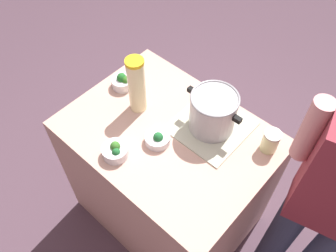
{
  "coord_description": "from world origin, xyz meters",
  "views": [
    {
      "loc": [
        0.69,
        -0.77,
        2.29
      ],
      "look_at": [
        0.0,
        0.0,
        0.95
      ],
      "focal_mm": 38.02,
      "sensor_mm": 36.0,
      "label": 1
    }
  ],
  "objects_px": {
    "broccoli_bowl_front": "(115,151)",
    "broccoli_bowl_center": "(123,81)",
    "lemonade_pitcher": "(137,85)",
    "broccoli_bowl_back": "(158,139)",
    "mason_jar": "(270,141)",
    "person_cook": "(328,210)",
    "cooking_pot": "(213,112)"
  },
  "relations": [
    {
      "from": "cooking_pot",
      "to": "broccoli_bowl_back",
      "type": "relative_size",
      "value": 2.43
    },
    {
      "from": "mason_jar",
      "to": "cooking_pot",
      "type": "bearing_deg",
      "value": -164.54
    },
    {
      "from": "broccoli_bowl_front",
      "to": "broccoli_bowl_center",
      "type": "bearing_deg",
      "value": 132.06
    },
    {
      "from": "broccoli_bowl_back",
      "to": "mason_jar",
      "type": "bearing_deg",
      "value": 38.18
    },
    {
      "from": "mason_jar",
      "to": "lemonade_pitcher",
      "type": "bearing_deg",
      "value": -160.48
    },
    {
      "from": "broccoli_bowl_center",
      "to": "person_cook",
      "type": "height_order",
      "value": "person_cook"
    },
    {
      "from": "cooking_pot",
      "to": "mason_jar",
      "type": "height_order",
      "value": "cooking_pot"
    },
    {
      "from": "lemonade_pitcher",
      "to": "broccoli_bowl_center",
      "type": "bearing_deg",
      "value": 163.59
    },
    {
      "from": "broccoli_bowl_back",
      "to": "lemonade_pitcher",
      "type": "bearing_deg",
      "value": 157.31
    },
    {
      "from": "mason_jar",
      "to": "broccoli_bowl_center",
      "type": "bearing_deg",
      "value": -167.63
    },
    {
      "from": "lemonade_pitcher",
      "to": "broccoli_bowl_front",
      "type": "bearing_deg",
      "value": -65.21
    },
    {
      "from": "mason_jar",
      "to": "broccoli_bowl_back",
      "type": "distance_m",
      "value": 0.52
    },
    {
      "from": "lemonade_pitcher",
      "to": "broccoli_bowl_back",
      "type": "bearing_deg",
      "value": -22.69
    },
    {
      "from": "cooking_pot",
      "to": "lemonade_pitcher",
      "type": "height_order",
      "value": "lemonade_pitcher"
    },
    {
      "from": "mason_jar",
      "to": "broccoli_bowl_back",
      "type": "height_order",
      "value": "mason_jar"
    },
    {
      "from": "mason_jar",
      "to": "person_cook",
      "type": "relative_size",
      "value": 0.07
    },
    {
      "from": "broccoli_bowl_back",
      "to": "cooking_pot",
      "type": "bearing_deg",
      "value": 62.28
    },
    {
      "from": "broccoli_bowl_back",
      "to": "person_cook",
      "type": "relative_size",
      "value": 0.08
    },
    {
      "from": "lemonade_pitcher",
      "to": "mason_jar",
      "type": "relative_size",
      "value": 2.74
    },
    {
      "from": "broccoli_bowl_center",
      "to": "broccoli_bowl_back",
      "type": "distance_m",
      "value": 0.42
    },
    {
      "from": "cooking_pot",
      "to": "broccoli_bowl_front",
      "type": "relative_size",
      "value": 2.41
    },
    {
      "from": "broccoli_bowl_front",
      "to": "broccoli_bowl_back",
      "type": "relative_size",
      "value": 1.01
    },
    {
      "from": "lemonade_pitcher",
      "to": "broccoli_bowl_back",
      "type": "distance_m",
      "value": 0.28
    },
    {
      "from": "broccoli_bowl_front",
      "to": "cooking_pot",
      "type": "bearing_deg",
      "value": 62.03
    },
    {
      "from": "person_cook",
      "to": "mason_jar",
      "type": "bearing_deg",
      "value": 165.01
    },
    {
      "from": "broccoli_bowl_center",
      "to": "person_cook",
      "type": "distance_m",
      "value": 1.16
    },
    {
      "from": "cooking_pot",
      "to": "person_cook",
      "type": "distance_m",
      "value": 0.65
    },
    {
      "from": "mason_jar",
      "to": "person_cook",
      "type": "height_order",
      "value": "person_cook"
    },
    {
      "from": "broccoli_bowl_front",
      "to": "broccoli_bowl_center",
      "type": "height_order",
      "value": "broccoli_bowl_center"
    },
    {
      "from": "person_cook",
      "to": "broccoli_bowl_center",
      "type": "bearing_deg",
      "value": -176.07
    },
    {
      "from": "mason_jar",
      "to": "broccoli_bowl_center",
      "type": "relative_size",
      "value": 1.0
    },
    {
      "from": "lemonade_pitcher",
      "to": "broccoli_bowl_back",
      "type": "xyz_separation_m",
      "value": [
        0.23,
        -0.09,
        -0.13
      ]
    }
  ]
}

